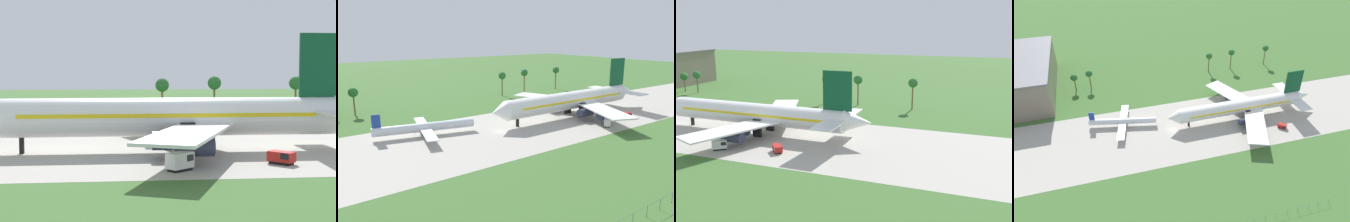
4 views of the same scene
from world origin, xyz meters
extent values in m
cylinder|color=white|center=(32.27, 1.15, 5.94)|extent=(58.04, 6.51, 6.51)
cone|color=white|center=(65.35, 1.15, 6.43)|extent=(8.13, 6.18, 6.18)
cube|color=yellow|center=(32.27, 1.15, 6.43)|extent=(49.33, 6.64, 0.65)
cube|color=#0F4C2D|center=(59.33, 1.15, 14.72)|extent=(8.46, 0.50, 11.06)
cube|color=white|center=(59.66, 1.15, 6.92)|extent=(5.86, 26.03, 0.30)
cube|color=white|center=(33.91, -12.53, 4.80)|extent=(18.09, 28.53, 0.44)
cube|color=white|center=(33.91, 14.83, 4.80)|extent=(18.09, 28.53, 0.44)
cylinder|color=#2D334C|center=(31.94, -6.66, 2.94)|extent=(5.86, 2.93, 2.93)
cylinder|color=#2D334C|center=(34.57, -13.17, 2.94)|extent=(5.86, 2.93, 2.93)
cylinder|color=#2D334C|center=(31.94, 8.96, 2.94)|extent=(5.86, 2.93, 2.93)
cylinder|color=#2D334C|center=(34.57, 15.46, 2.94)|extent=(5.86, 2.93, 2.93)
cube|color=black|center=(7.89, 1.15, 2.65)|extent=(0.70, 0.90, 5.29)
cube|color=black|center=(35.17, -2.43, 2.65)|extent=(2.40, 1.20, 5.29)
cube|color=black|center=(35.17, 4.73, 2.65)|extent=(2.40, 1.20, 5.29)
cube|color=black|center=(47.72, -12.37, 0.20)|extent=(3.52, 3.59, 0.40)
cube|color=#B21E19|center=(47.72, -12.37, 1.15)|extent=(4.06, 4.15, 1.49)
cube|color=black|center=(48.44, -13.13, 1.37)|extent=(2.40, 2.36, 0.90)
cube|color=black|center=(32.23, -15.95, 0.20)|extent=(3.65, 3.45, 0.40)
cube|color=white|center=(32.23, -15.95, 1.49)|extent=(4.22, 3.96, 2.18)
cube|color=black|center=(33.04, -15.29, 1.82)|extent=(2.32, 2.42, 0.90)
cylinder|color=brown|center=(49.34, 49.32, 4.98)|extent=(0.56, 0.56, 9.95)
sphere|color=#28662D|center=(49.34, 49.32, 10.55)|extent=(3.60, 3.60, 3.60)
cylinder|color=brown|center=(-32.32, 49.32, 4.04)|extent=(0.56, 0.56, 8.07)
sphere|color=#28662D|center=(-32.32, 49.32, 8.67)|extent=(3.60, 3.60, 3.60)
cylinder|color=brown|center=(71.58, 49.32, 4.94)|extent=(0.56, 0.56, 9.88)
sphere|color=#28662D|center=(71.58, 49.32, 10.48)|extent=(3.60, 3.60, 3.60)
cylinder|color=brown|center=(-40.16, 49.32, 3.45)|extent=(0.56, 0.56, 6.90)
sphere|color=#28662D|center=(-40.16, 49.32, 7.50)|extent=(3.60, 3.60, 3.60)
cylinder|color=brown|center=(35.42, 49.32, 4.71)|extent=(0.56, 0.56, 9.43)
sphere|color=#28662D|center=(35.42, 49.32, 10.03)|extent=(3.60, 3.60, 3.60)
camera|label=1|loc=(23.83, -85.27, 13.68)|focal=55.00mm
camera|label=2|loc=(-55.84, -81.31, 29.93)|focal=35.00mm
camera|label=3|loc=(96.53, -93.08, 32.91)|focal=40.00mm
camera|label=4|loc=(-29.40, -112.91, 88.35)|focal=35.00mm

